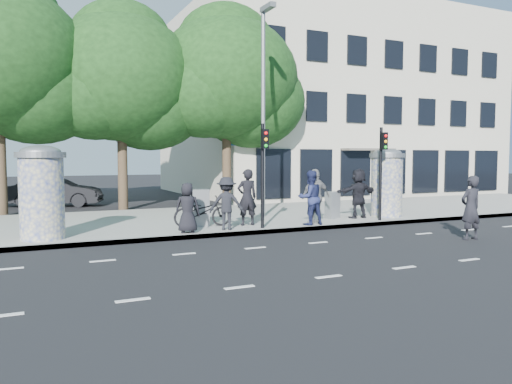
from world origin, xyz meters
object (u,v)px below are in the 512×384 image
ped_b (247,197)px  man_road (471,208)px  street_lamp (264,96)px  ped_a (188,208)px  ped_c (310,198)px  bicycle (203,211)px  ad_column_left (42,190)px  ped_e (316,196)px  car_mid (55,192)px  traffic_pole_far (382,164)px  ad_column_right (387,181)px  ped_d (227,203)px  traffic_pole_near (263,164)px  cabinet_right (332,205)px  ped_f (358,193)px  cabinet_left (200,208)px

ped_b → man_road: 7.03m
street_lamp → ped_a: size_ratio=5.17×
street_lamp → man_road: (3.62, -6.69, -3.84)m
ped_c → bicycle: size_ratio=0.96×
ad_column_left → ped_e: (8.71, -0.53, -0.43)m
man_road → car_mid: size_ratio=0.43×
traffic_pole_far → man_road: bearing=-86.7°
ad_column_right → ped_d: (-7.01, -0.74, -0.54)m
ad_column_left → bicycle: 5.03m
ad_column_left → ad_column_right: size_ratio=1.00×
traffic_pole_far → car_mid: traffic_pole_far is taller
ped_b → ped_d: 1.25m
ped_b → ped_c: (2.00, -0.81, -0.03)m
traffic_pole_near → ped_b: traffic_pole_near is taller
ad_column_left → traffic_pole_far: bearing=-3.5°
ped_c → man_road: ped_c is taller
street_lamp → ped_a: (-3.94, -2.77, -3.87)m
cabinet_right → car_mid: (-9.13, 11.08, 0.07)m
ped_e → car_mid: 14.40m
traffic_pole_near → traffic_pole_far: 4.80m
traffic_pole_far → ped_e: (-2.69, 0.17, -1.12)m
bicycle → ad_column_right: bearing=-85.8°
ped_e → ped_f: ped_e is taller
ad_column_left → ped_b: bearing=1.5°
ad_column_right → ped_c: (-3.99, -0.85, -0.46)m
ped_a → ped_d: 1.33m
traffic_pole_near → cabinet_right: 4.03m
traffic_pole_near → ped_c: traffic_pole_near is taller
street_lamp → cabinet_right: street_lamp is taller
traffic_pole_far → ped_a: bearing=179.4°
ad_column_right → traffic_pole_near: traffic_pole_near is taller
car_mid → ped_d: bearing=-142.2°
ped_e → car_mid: ped_e is taller
ad_column_right → ped_a: bearing=-174.3°
traffic_pole_far → ped_d: (-6.01, 0.17, -1.24)m
ped_d → ped_a: bearing=27.4°
ad_column_left → street_lamp: size_ratio=0.33×
ped_b → cabinet_left: size_ratio=1.55×
ped_b → cabinet_right: 3.74m
ped_b → car_mid: (-5.44, 11.44, -0.38)m
traffic_pole_far → man_road: 4.06m
ad_column_right → bicycle: size_ratio=1.37×
cabinet_right → bicycle: bearing=169.6°
ped_d → ad_column_right: bearing=-150.9°
traffic_pole_far → cabinet_right: traffic_pole_far is taller
street_lamp → ped_b: 4.47m
ped_b → bicycle: 1.58m
traffic_pole_near → ped_a: size_ratio=2.20×
street_lamp → bicycle: bearing=-151.6°
ped_a → cabinet_right: 6.16m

